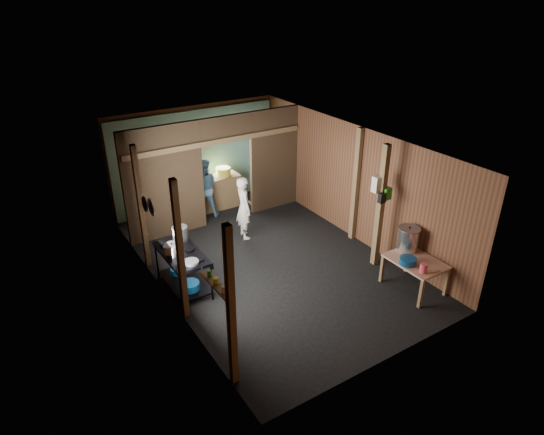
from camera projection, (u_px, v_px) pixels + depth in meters
floor at (267, 260)px, 9.96m from camera, size 4.50×7.00×0.00m
ceiling at (266, 142)px, 8.80m from camera, size 4.50×7.00×0.00m
wall_back at (195, 156)px, 12.03m from camera, size 4.50×0.00×2.60m
wall_front at (394, 292)px, 6.74m from camera, size 4.50×0.00×2.60m
wall_left at (159, 233)px, 8.31m from camera, size 0.00×7.00×2.60m
wall_right at (352, 182)px, 10.46m from camera, size 0.00×7.00×2.60m
partition_left at (164, 183)px, 10.41m from camera, size 1.85×0.10×2.60m
partition_right at (274, 160)px, 11.80m from camera, size 1.35×0.10×2.60m
partition_header at (225, 129)px, 10.72m from camera, size 1.30×0.10×0.60m
turquoise_panel at (196, 159)px, 12.01m from camera, size 4.40×0.06×2.50m
back_counter at (217, 192)px, 12.15m from camera, size 1.20×0.50×0.85m
wall_clock at (204, 133)px, 11.80m from camera, size 0.20×0.03×0.20m
post_left_a at (231, 309)px, 6.37m from camera, size 0.10×0.12×2.60m
post_left_b at (180, 252)px, 7.74m from camera, size 0.10×0.12×2.60m
post_left_c at (141, 208)px, 9.25m from camera, size 0.10×0.12×2.60m
post_right at (356, 186)px, 10.27m from camera, size 0.10×0.12×2.60m
post_free at (380, 207)px, 9.28m from camera, size 0.12×0.12×2.60m
cross_beam at (217, 141)px, 10.67m from camera, size 4.40×0.12×0.12m
pan_lid_big at (151, 207)px, 8.47m from camera, size 0.03×0.34×0.34m
pan_lid_small at (145, 204)px, 8.82m from camera, size 0.03×0.30×0.30m
wall_shelf at (216, 284)px, 6.72m from camera, size 0.14×0.80×0.03m
jar_white at (224, 289)px, 6.50m from camera, size 0.07×0.07×0.10m
jar_yellow at (216, 281)px, 6.69m from camera, size 0.08×0.08×0.10m
jar_green at (209, 273)px, 6.86m from camera, size 0.06×0.06×0.10m
bag_white at (378, 184)px, 9.10m from camera, size 0.22×0.15×0.32m
bag_green at (387, 194)px, 9.14m from camera, size 0.16×0.12×0.24m
bag_black at (382, 198)px, 9.08m from camera, size 0.14×0.10×0.20m
gas_range at (183, 271)px, 8.87m from camera, size 0.70×1.36×0.80m
prep_table at (414, 274)px, 8.91m from camera, size 0.77×1.06×0.62m
stove_pot_large at (180, 234)px, 9.05m from camera, size 0.40×0.40×0.31m
stove_pot_med at (172, 250)px, 8.57m from camera, size 0.32×0.32×0.24m
frying_pan at (191, 262)px, 8.34m from camera, size 0.46×0.57×0.07m
blue_tub_front at (190, 286)px, 8.72m from camera, size 0.35×0.35×0.14m
blue_tub_back at (177, 271)px, 9.20m from camera, size 0.27×0.27×0.11m
stock_pot at (408, 239)px, 9.03m from camera, size 0.46×0.46×0.50m
wash_basin at (408, 261)px, 8.65m from camera, size 0.33×0.33×0.12m
pink_bucket at (424, 268)px, 8.38m from camera, size 0.17×0.17×0.17m
knife at (432, 272)px, 8.42m from camera, size 0.30×0.13×0.01m
yellow_tub at (223, 171)px, 12.01m from camera, size 0.38×0.38×0.21m
red_cup at (209, 176)px, 11.83m from camera, size 0.12×0.12×0.14m
cook at (244, 208)px, 10.58m from camera, size 0.45×0.59×1.47m
worker_back at (204, 188)px, 11.55m from camera, size 0.89×0.80×1.51m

